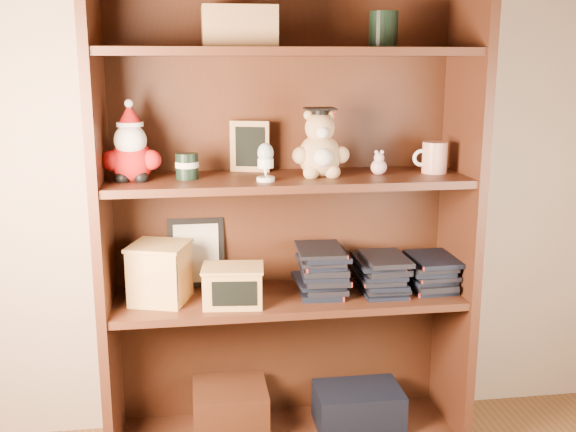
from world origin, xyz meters
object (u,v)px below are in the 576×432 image
Objects in this scene: bookcase at (285,225)px; grad_teddy_bear at (320,150)px; treats_box at (160,273)px; teacher_mug at (434,158)px.

grad_teddy_bear is (0.10, -0.06, 0.26)m from bookcase.
treats_box is at bearing 179.34° from grad_teddy_bear.
grad_teddy_bear is 0.65m from treats_box.
grad_teddy_bear is 1.02× the size of treats_box.
teacher_mug is 0.52× the size of treats_box.
teacher_mug is at bearing 0.05° from treats_box.
bookcase reaches higher than teacher_mug.
bookcase is at bearing 174.06° from teacher_mug.
bookcase is 0.28m from grad_teddy_bear.
bookcase is 7.26× the size of treats_box.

